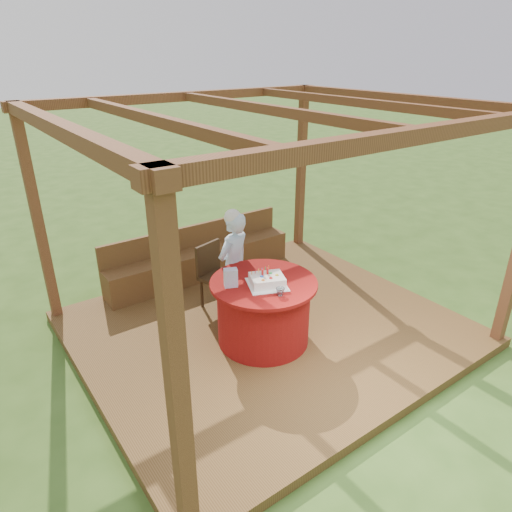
% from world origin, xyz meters
% --- Properties ---
extents(ground, '(60.00, 60.00, 0.00)m').
position_xyz_m(ground, '(0.00, 0.00, 0.00)').
color(ground, '#31531B').
rests_on(ground, ground).
extents(deck, '(4.50, 4.00, 0.12)m').
position_xyz_m(deck, '(0.00, 0.00, 0.06)').
color(deck, brown).
rests_on(deck, ground).
extents(pergola, '(4.50, 4.00, 2.72)m').
position_xyz_m(pergola, '(0.00, 0.00, 2.41)').
color(pergola, brown).
rests_on(pergola, deck).
extents(bench, '(3.00, 0.42, 0.80)m').
position_xyz_m(bench, '(0.00, 1.72, 0.38)').
color(bench, brown).
rests_on(bench, deck).
extents(table, '(1.25, 1.25, 0.80)m').
position_xyz_m(table, '(-0.24, -0.24, 0.53)').
color(table, maroon).
rests_on(table, deck).
extents(chair, '(0.54, 0.54, 0.88)m').
position_xyz_m(chair, '(-0.26, 0.84, 0.61)').
color(chair, '#332010').
rests_on(chair, deck).
extents(elderly_woman, '(0.61, 0.49, 1.48)m').
position_xyz_m(elderly_woman, '(-0.21, 0.44, 0.86)').
color(elderly_woman, '#9BC3E6').
rests_on(elderly_woman, deck).
extents(birthday_cake, '(0.56, 0.56, 0.19)m').
position_xyz_m(birthday_cake, '(-0.26, -0.32, 0.98)').
color(birthday_cake, white).
rests_on(birthday_cake, table).
extents(gift_bag, '(0.17, 0.15, 0.21)m').
position_xyz_m(gift_bag, '(-0.61, -0.11, 1.03)').
color(gift_bag, '#DA8DC5').
rests_on(gift_bag, table).
extents(drinking_glass, '(0.12, 0.12, 0.09)m').
position_xyz_m(drinking_glass, '(-0.29, -0.60, 0.96)').
color(drinking_glass, white).
rests_on(drinking_glass, table).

